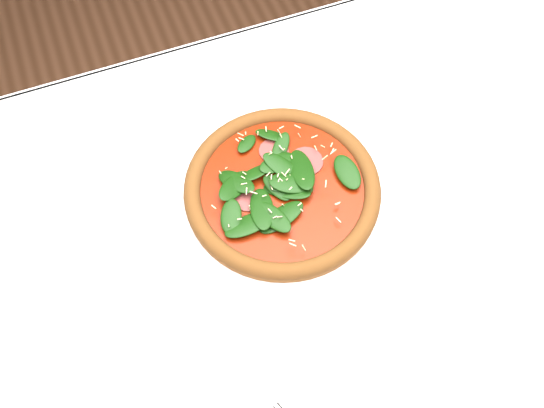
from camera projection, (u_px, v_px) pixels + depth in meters
name	position (u px, v px, depth m)	size (l,w,h in m)	color
ground	(304.00, 358.00, 1.53)	(6.00, 6.00, 0.00)	brown
dining_table	(323.00, 250.00, 0.97)	(1.21, 0.81, 0.75)	white
plate	(282.00, 194.00, 0.89)	(0.33, 0.33, 0.01)	white
pizza	(282.00, 187.00, 0.87)	(0.33, 0.33, 0.04)	#995424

